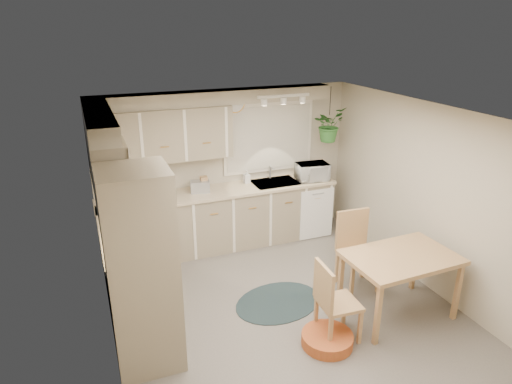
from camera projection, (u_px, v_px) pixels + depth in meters
floor at (281, 305)px, 5.71m from camera, size 4.20×4.20×0.00m
ceiling at (285, 114)px, 4.85m from camera, size 4.20×4.20×0.00m
wall_back at (227, 166)px, 7.11m from camera, size 4.00×0.04×2.40m
wall_front at (398, 322)px, 3.45m from camera, size 4.00×0.04×2.40m
wall_left at (102, 247)px, 4.59m from camera, size 0.04×4.20×2.40m
wall_right at (422, 194)px, 5.96m from camera, size 0.04×4.20×2.40m
base_cab_left at (129, 266)px, 5.73m from camera, size 0.60×1.85×0.90m
base_cab_back at (221, 219)px, 7.04m from camera, size 3.60×0.60×0.90m
counter_left at (126, 232)px, 5.56m from camera, size 0.64×1.89×0.04m
counter_back at (221, 191)px, 6.87m from camera, size 3.64×0.64×0.04m
oven_stack at (142, 271)px, 4.43m from camera, size 0.65×0.65×2.10m
wall_oven_face at (174, 265)px, 4.54m from camera, size 0.02×0.56×0.58m
upper_cab_left at (105, 159)px, 5.30m from camera, size 0.35×2.00×0.75m
upper_cab_back at (162, 135)px, 6.39m from camera, size 2.00×0.35×0.75m
soffit_left at (98, 119)px, 5.13m from camera, size 0.30×2.00×0.20m
soffit_back at (215, 97)px, 6.52m from camera, size 3.60×0.30×0.20m
cooktop at (133, 251)px, 5.06m from camera, size 0.52×0.58×0.02m
range_hood at (127, 213)px, 4.89m from camera, size 0.40×0.60×0.14m
window_blinds at (269, 138)px, 7.18m from camera, size 1.40×0.02×1.00m
window_frame at (269, 138)px, 7.19m from camera, size 1.50×0.02×1.10m
sink at (275, 185)px, 7.19m from camera, size 0.70×0.48×0.10m
dishwasher_front at (317, 214)px, 7.30m from camera, size 0.58×0.02×0.83m
track_light_bar at (284, 96)px, 6.47m from camera, size 0.80×0.04×0.04m
wall_clock at (235, 103)px, 6.78m from camera, size 0.30×0.03×0.30m
dining_table at (398, 285)px, 5.41m from camera, size 1.28×0.88×0.79m
chair_left at (339, 301)px, 4.98m from camera, size 0.46×0.46×0.93m
chair_back at (359, 252)px, 5.92m from camera, size 0.50×0.50×1.03m
braided_rug at (278, 302)px, 5.75m from camera, size 1.27×1.04×0.01m
pet_bed at (327, 339)px, 4.99m from camera, size 0.74×0.74×0.13m
microwave at (312, 170)px, 7.24m from camera, size 0.52×0.32×0.34m
soap_bottle at (247, 180)px, 7.15m from camera, size 0.11×0.21×0.09m
hanging_plant at (329, 128)px, 7.09m from camera, size 0.65×0.68×0.41m
coffee_maker at (154, 188)px, 6.48m from camera, size 0.18×0.22×0.31m
toaster at (200, 187)px, 6.75m from camera, size 0.31×0.21×0.17m
knife_block at (204, 184)px, 6.79m from camera, size 0.11×0.11×0.22m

